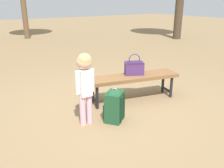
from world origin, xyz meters
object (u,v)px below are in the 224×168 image
object	(u,v)px
park_bench	(133,79)
child_standing	(85,78)
backpack_large	(114,104)
handbag	(134,67)

from	to	relation	value
park_bench	child_standing	world-z (taller)	child_standing
backpack_large	child_standing	bearing A→B (deg)	-17.94
handbag	park_bench	bearing A→B (deg)	39.54
park_bench	backpack_large	xyz separation A→B (m)	(0.71, 0.47, -0.14)
handbag	backpack_large	world-z (taller)	handbag
handbag	child_standing	bearing A→B (deg)	18.18
park_bench	handbag	distance (m)	0.19
park_bench	handbag	xyz separation A→B (m)	(-0.05, -0.04, 0.18)
handbag	child_standing	size ratio (longest dim) A/B	0.36
handbag	child_standing	world-z (taller)	child_standing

